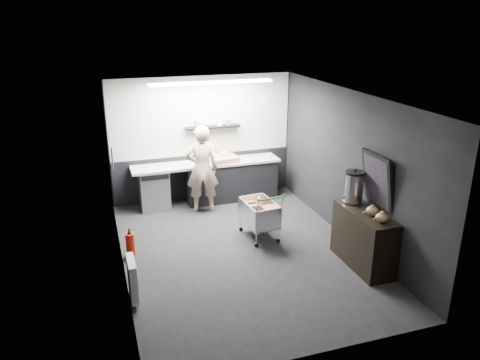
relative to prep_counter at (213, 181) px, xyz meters
name	(u,v)px	position (x,y,z in m)	size (l,w,h in m)	color
floor	(242,251)	(-0.14, -2.42, -0.46)	(5.50, 5.50, 0.00)	black
ceiling	(242,97)	(-0.14, -2.42, 2.24)	(5.50, 5.50, 0.00)	white
wall_back	(202,138)	(-0.14, 0.33, 0.89)	(5.50, 5.50, 0.00)	black
wall_front	(318,257)	(-0.14, -5.17, 0.89)	(5.50, 5.50, 0.00)	black
wall_left	(117,192)	(-2.14, -2.42, 0.89)	(5.50, 5.50, 0.00)	black
wall_right	(349,167)	(1.86, -2.42, 0.89)	(5.50, 5.50, 0.00)	black
kitchen_wall_panel	(202,116)	(-0.14, 0.31, 1.39)	(3.95, 0.02, 1.70)	#B1B1AC
dado_panel	(204,176)	(-0.14, 0.31, 0.04)	(3.95, 0.02, 1.00)	black
floating_shelf	(213,127)	(0.06, 0.20, 1.16)	(1.20, 0.22, 0.04)	black
wall_clock	(264,99)	(1.26, 0.30, 1.69)	(0.20, 0.20, 0.03)	white
poster	(112,156)	(-2.12, -1.12, 1.09)	(0.02, 0.30, 0.40)	white
poster_red_band	(112,152)	(-2.11, -1.12, 1.16)	(0.01, 0.22, 0.10)	red
radiator	(132,279)	(-2.08, -3.32, -0.11)	(0.10, 0.50, 0.60)	white
ceiling_strip	(212,83)	(-0.14, -0.57, 2.21)	(2.40, 0.20, 0.04)	white
prep_counter	(213,181)	(0.00, 0.00, 0.00)	(3.20, 0.61, 0.90)	black
person	(202,169)	(-0.34, -0.45, 0.46)	(0.67, 0.44, 1.83)	beige
shopping_cart	(259,215)	(0.35, -1.97, -0.01)	(0.58, 0.90, 0.94)	silver
sideboard	(364,231)	(1.62, -3.42, 0.14)	(0.54, 1.26, 1.89)	black
fire_extinguisher	(130,244)	(-1.99, -1.99, -0.22)	(0.15, 0.15, 0.49)	red
cardboard_box	(224,159)	(0.24, -0.05, 0.50)	(0.57, 0.43, 0.11)	#9D7654
pink_tub	(224,156)	(0.26, 0.00, 0.54)	(0.20, 0.20, 0.20)	beige
white_container	(213,159)	(-0.01, -0.05, 0.53)	(0.20, 0.16, 0.18)	white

